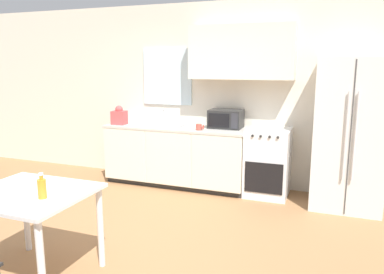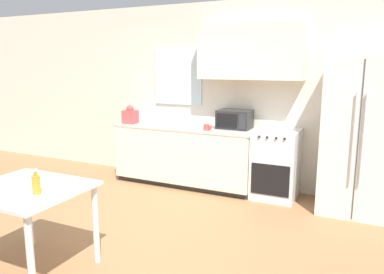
{
  "view_description": "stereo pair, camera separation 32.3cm",
  "coord_description": "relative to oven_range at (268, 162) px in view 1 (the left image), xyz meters",
  "views": [
    {
      "loc": [
        1.77,
        -3.04,
        1.81
      ],
      "look_at": [
        0.4,
        0.58,
        1.05
      ],
      "focal_mm": 35.0,
      "sensor_mm": 36.0,
      "label": 1
    },
    {
      "loc": [
        2.07,
        -2.92,
        1.81
      ],
      "look_at": [
        0.4,
        0.58,
        1.05
      ],
      "focal_mm": 35.0,
      "sensor_mm": 36.0,
      "label": 2
    }
  ],
  "objects": [
    {
      "name": "oven_range",
      "position": [
        0.0,
        0.0,
        0.0
      ],
      "size": [
        0.58,
        0.63,
        0.94
      ],
      "color": "white",
      "rests_on": "ground_plane"
    },
    {
      "name": "ground_plane",
      "position": [
        -0.98,
        -2.03,
        -0.47
      ],
      "size": [
        12.0,
        12.0,
        0.0
      ],
      "primitive_type": "plane",
      "color": "#9E7047"
    },
    {
      "name": "kitchen_sink",
      "position": [
        -1.65,
        -0.01,
        0.44
      ],
      "size": [
        0.74,
        0.43,
        0.23
      ],
      "color": "#B7BABC",
      "rests_on": "kitchen_counter"
    },
    {
      "name": "microwave",
      "position": [
        -0.64,
        0.11,
        0.56
      ],
      "size": [
        0.47,
        0.35,
        0.27
      ],
      "color": "#282828",
      "rests_on": "kitchen_counter"
    },
    {
      "name": "kitchen_counter",
      "position": [
        -1.37,
        -0.02,
        -0.02
      ],
      "size": [
        2.16,
        0.68,
        0.9
      ],
      "color": "#333333",
      "rests_on": "ground_plane"
    },
    {
      "name": "dining_table",
      "position": [
        -1.51,
        -2.8,
        0.19
      ],
      "size": [
        0.97,
        0.85,
        0.77
      ],
      "color": "white",
      "rests_on": "ground_plane"
    },
    {
      "name": "wall_back",
      "position": [
        -0.91,
        0.31,
        0.98
      ],
      "size": [
        12.0,
        0.38,
        2.7
      ],
      "color": "beige",
      "rests_on": "ground_plane"
    },
    {
      "name": "coffee_mug",
      "position": [
        -0.94,
        -0.21,
        0.47
      ],
      "size": [
        0.11,
        0.08,
        0.09
      ],
      "color": "#BF4C3F",
      "rests_on": "kitchen_counter"
    },
    {
      "name": "refrigerator",
      "position": [
        1.01,
        -0.07,
        0.48
      ],
      "size": [
        0.84,
        0.79,
        1.89
      ],
      "color": "silver",
      "rests_on": "ground_plane"
    },
    {
      "name": "drink_bottle",
      "position": [
        -1.29,
        -2.88,
        0.39
      ],
      "size": [
        0.07,
        0.07,
        0.21
      ],
      "color": "orange",
      "rests_on": "dining_table"
    },
    {
      "name": "grocery_bag_0",
      "position": [
        -2.26,
        -0.15,
        0.55
      ],
      "size": [
        0.22,
        0.19,
        0.29
      ],
      "rotation": [
        0.0,
        0.0,
        0.06
      ],
      "color": "#D14C4C",
      "rests_on": "kitchen_counter"
    }
  ]
}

